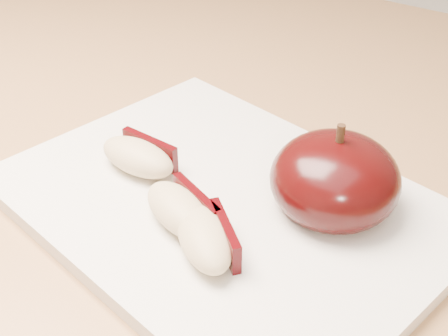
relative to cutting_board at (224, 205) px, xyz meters
The scene contains 5 objects.
cutting_board is the anchor object (origin of this frame).
apple_half 0.08m from the cutting_board, 28.39° to the left, with size 0.09×0.09×0.07m.
apple_wedge_a 0.07m from the cutting_board, behind, with size 0.06×0.03×0.02m.
apple_wedge_b 0.04m from the cutting_board, 102.18° to the right, with size 0.07×0.05×0.02m.
apple_wedge_c 0.06m from the cutting_board, 66.57° to the right, with size 0.07×0.06×0.02m.
Camera 1 is at (0.17, 0.09, 1.17)m, focal length 50.00 mm.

